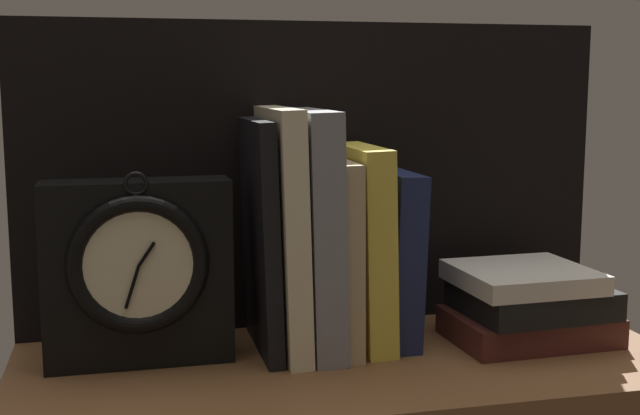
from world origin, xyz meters
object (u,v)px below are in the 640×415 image
Objects in this scene: book_black_skeptic at (260,237)px; book_gray_chess at (312,230)px; book_cream_twain at (283,230)px; book_navy_bierce at (394,257)px; book_tan_shortstories at (339,253)px; book_yellow_seinlanguage at (364,246)px; book_stack_side at (528,305)px; framed_clock at (138,271)px.

book_gray_chess is at bearing 0.00° from book_black_skeptic.
book_cream_twain reaches higher than book_navy_bierce.
book_tan_shortstories is 2.91cm from book_yellow_seinlanguage.
book_tan_shortstories is 1.15× the size of book_stack_side.
book_cream_twain is 1.46× the size of book_stack_side.
book_gray_chess is (3.26, 0.00, -0.13)cm from book_cream_twain.
book_gray_chess is at bearing -180.00° from book_yellow_seinlanguage.
book_black_skeptic is 1.24× the size of framed_clock.
book_gray_chess is at bearing 4.21° from framed_clock.
book_black_skeptic is at bearing 180.00° from book_tan_shortstories.
book_tan_shortstories is at bearing 0.00° from book_gray_chess.
book_stack_side is (29.47, -3.87, -8.31)cm from book_black_skeptic.
book_navy_bierce is 1.06× the size of book_stack_side.
book_black_skeptic is 2.48cm from book_cream_twain.
book_navy_bierce is at bearing 0.00° from book_cream_twain.
book_cream_twain is 3.26cm from book_gray_chess.
framed_clock is (-24.24, -1.36, -1.21)cm from book_yellow_seinlanguage.
book_yellow_seinlanguage is at bearing 0.00° from book_cream_twain.
book_tan_shortstories is 1.08× the size of book_navy_bierce.
book_gray_chess is 3.95cm from book_tan_shortstories.
book_black_skeptic is at bearing -180.00° from book_yellow_seinlanguage.
book_gray_chess is 1.44× the size of book_stack_side.
book_black_skeptic is at bearing 6.06° from framed_clock.
book_black_skeptic is 1.14× the size of book_yellow_seinlanguage.
book_black_skeptic is 30.86cm from book_stack_side.
book_navy_bierce is (6.32, 0.00, -0.77)cm from book_tan_shortstories.
book_black_skeptic reaches higher than book_tan_shortstories.
book_tan_shortstories is at bearing 0.00° from book_black_skeptic.
book_gray_chess is at bearing 0.00° from book_cream_twain.
framed_clock reaches higher than book_navy_bierce.
book_gray_chess is (5.66, 0.00, 0.47)cm from book_black_skeptic.
book_black_skeptic is 1.21× the size of book_tan_shortstories.
book_tan_shortstories is 21.45cm from framed_clock.
book_cream_twain reaches higher than book_yellow_seinlanguage.
book_yellow_seinlanguage is at bearing 180.00° from book_navy_bierce.
book_yellow_seinlanguage reaches higher than book_navy_bierce.
book_cream_twain is 1.27× the size of book_tan_shortstories.
book_yellow_seinlanguage is 19.65cm from book_stack_side.
book_yellow_seinlanguage is 3.77cm from book_navy_bierce.
framed_clock is at bearing -176.79° from book_yellow_seinlanguage.
book_stack_side is at bearing -7.48° from book_black_skeptic.
framed_clock is at bearing -177.19° from book_navy_bierce.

